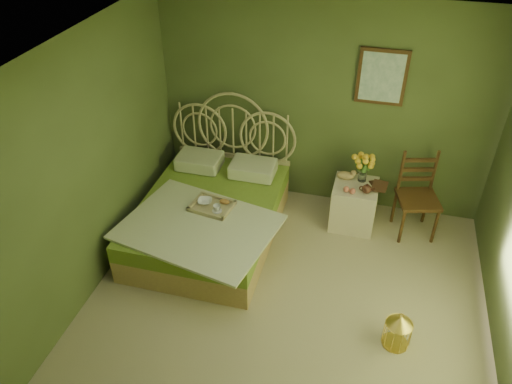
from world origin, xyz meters
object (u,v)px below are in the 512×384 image
(chair, at_px, (419,190))
(birdcage, at_px, (398,331))
(bed, at_px, (211,213))
(nightstand, at_px, (355,199))

(chair, height_order, birdcage, chair)
(chair, xyz_separation_m, birdcage, (-0.13, -1.82, -0.38))
(bed, relative_size, birdcage, 5.99)
(nightstand, distance_m, chair, 0.75)
(chair, distance_m, birdcage, 1.86)
(nightstand, xyz_separation_m, chair, (0.71, 0.10, 0.21))
(nightstand, relative_size, birdcage, 2.66)
(nightstand, height_order, birdcage, nightstand)
(nightstand, bearing_deg, chair, 7.62)
(bed, distance_m, nightstand, 1.74)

